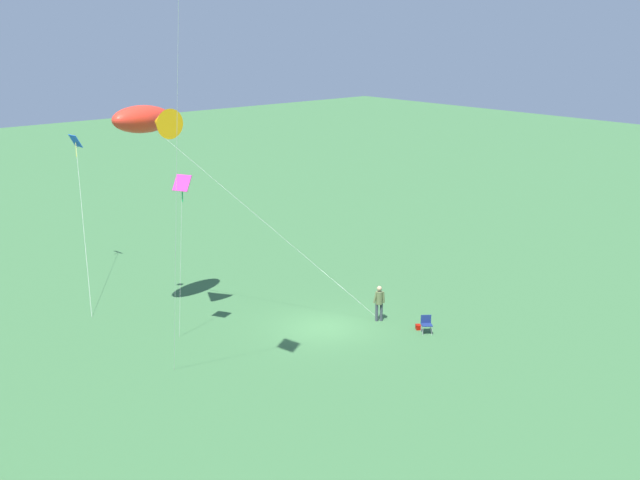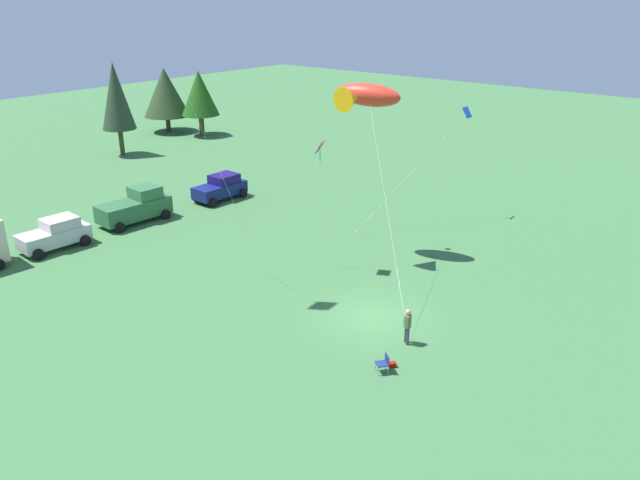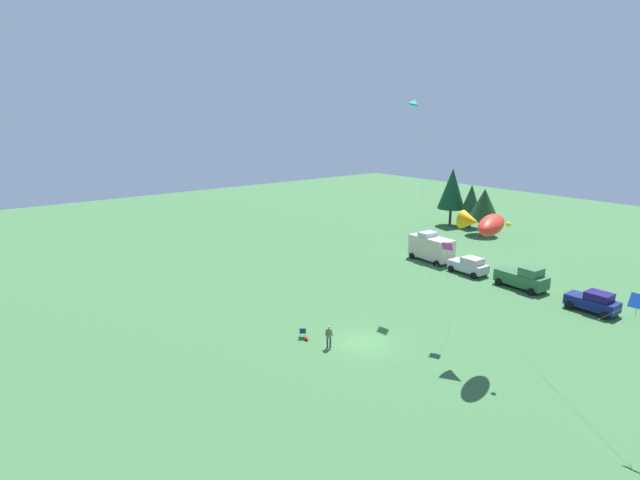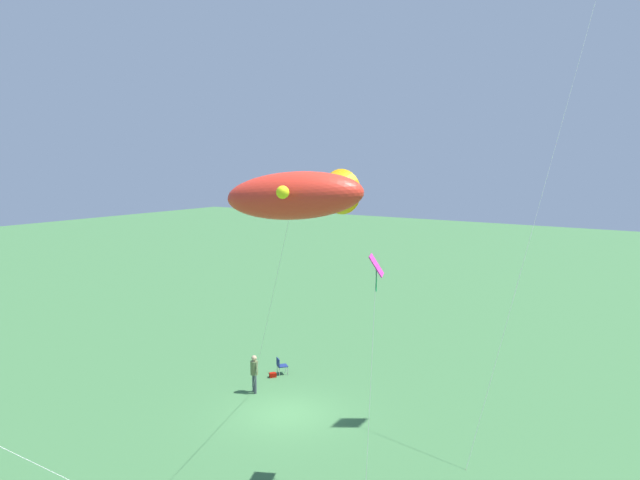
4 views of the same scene
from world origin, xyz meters
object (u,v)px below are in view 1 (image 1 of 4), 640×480
at_px(person_kite_flyer, 379,301).
at_px(kite_diamond_blue, 76,147).
at_px(folding_chair, 426,323).
at_px(backpack_on_grass, 418,327).
at_px(kite_diamond_rainbow, 182,188).
at_px(kite_large_fish, 147,120).

distance_m(person_kite_flyer, kite_diamond_blue, 19.24).
height_order(folding_chair, backpack_on_grass, folding_chair).
height_order(kite_diamond_blue, kite_diamond_rainbow, kite_diamond_blue).
bearing_deg(backpack_on_grass, kite_diamond_rainbow, 56.45).
xyz_separation_m(backpack_on_grass, kite_large_fish, (9.20, 8.43, 9.45)).
xyz_separation_m(folding_chair, kite_diamond_blue, (19.59, 7.16, 6.57)).
bearing_deg(person_kite_flyer, kite_large_fish, -96.86).
relative_size(person_kite_flyer, kite_diamond_rainbow, 0.23).
distance_m(folding_chair, kite_diamond_rainbow, 12.66).
xyz_separation_m(person_kite_flyer, kite_large_fish, (7.17, 7.87, 8.54)).
xyz_separation_m(backpack_on_grass, kite_diamond_rainbow, (5.87, 8.84, 6.87)).
height_order(person_kite_flyer, backpack_on_grass, person_kite_flyer).
distance_m(backpack_on_grass, kite_large_fish, 15.66).
height_order(backpack_on_grass, kite_diamond_rainbow, kite_diamond_rainbow).
bearing_deg(kite_diamond_blue, backpack_on_grass, -159.24).
xyz_separation_m(kite_large_fish, kite_diamond_blue, (9.84, -1.21, -2.50)).
relative_size(folding_chair, kite_diamond_blue, 0.10).
bearing_deg(kite_diamond_blue, person_kite_flyer, -158.62).
distance_m(folding_chair, kite_large_fish, 15.73).
distance_m(folding_chair, kite_diamond_blue, 21.87).
bearing_deg(person_kite_flyer, kite_diamond_rainbow, -79.35).
height_order(folding_chair, kite_large_fish, kite_large_fish).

